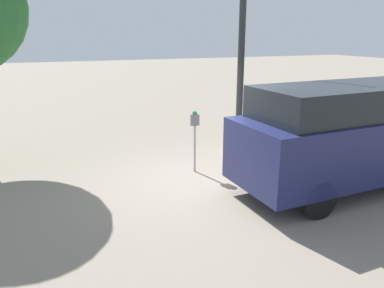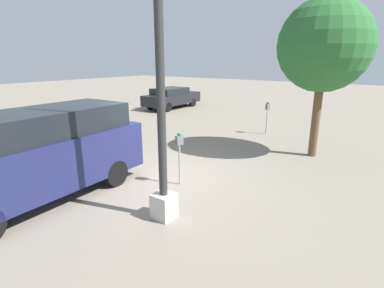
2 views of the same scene
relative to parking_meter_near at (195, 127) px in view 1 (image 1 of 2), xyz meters
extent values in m
plane|color=gray|center=(-0.08, -0.67, -1.08)|extent=(80.00, 80.00, 0.00)
cylinder|color=#9E9EA3|center=(0.00, 0.00, -0.52)|extent=(0.05, 0.05, 1.13)
cube|color=slate|center=(0.00, 0.00, 0.18)|extent=(0.22, 0.16, 0.26)
sphere|color=#14662D|center=(0.00, 0.00, 0.33)|extent=(0.11, 0.11, 0.11)
cube|color=beige|center=(1.61, 0.82, -0.81)|extent=(0.44, 0.44, 0.55)
cylinder|color=#2D2D2D|center=(1.61, 0.82, 2.14)|extent=(0.17, 0.17, 5.34)
cube|color=navy|center=(2.70, -2.09, -0.11)|extent=(5.24, 2.04, 1.22)
cube|color=black|center=(2.57, -2.10, 0.80)|extent=(4.20, 1.85, 0.61)
cylinder|color=black|center=(4.27, -1.23, -0.73)|extent=(0.72, 0.25, 0.71)
cylinder|color=black|center=(1.07, -1.36, -0.73)|extent=(0.72, 0.25, 0.71)
cylinder|color=black|center=(1.13, -2.96, -0.73)|extent=(0.72, 0.25, 0.71)
camera|label=1|loc=(-3.19, -7.73, 2.07)|focal=35.00mm
camera|label=2|loc=(5.99, 4.70, 2.24)|focal=28.00mm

